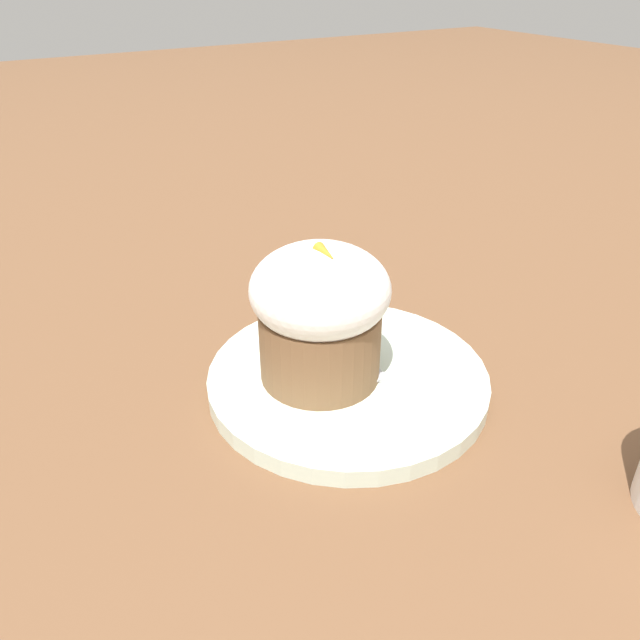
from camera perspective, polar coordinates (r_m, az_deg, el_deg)
name	(u,v)px	position (r m, az deg, el deg)	size (l,w,h in m)	color
ground_plane	(347,386)	(0.52, 2.52, -6.05)	(4.00, 4.00, 0.00)	brown
dessert_plate	(348,379)	(0.51, 2.54, -5.39)	(0.23, 0.23, 0.01)	silver
carrot_cake	(320,312)	(0.47, 0.00, 0.71)	(0.11, 0.11, 0.11)	brown
spoon	(366,376)	(0.50, 4.24, -5.08)	(0.09, 0.11, 0.01)	#B7B7BC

